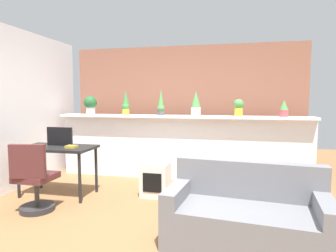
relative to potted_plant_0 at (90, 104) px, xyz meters
The scene contains 16 objects.
ground_plane 2.98m from the potted_plant_0, 48.71° to the right, with size 12.00×12.00×0.00m, color brown.
divider_wall 1.92m from the potted_plant_0, ahead, with size 4.54×0.16×1.13m, color white.
plant_shelf 1.76m from the potted_plant_0, ahead, with size 4.54×0.36×0.04m, color white.
brick_wall_behind 1.85m from the potted_plant_0, 19.36° to the left, with size 4.54×0.10×2.50m, color #935B47.
potted_plant_0 is the anchor object (origin of this frame).
potted_plant_1 0.72m from the potted_plant_0, ahead, with size 0.14×0.14×0.46m.
potted_plant_2 1.41m from the potted_plant_0, ahead, with size 0.13×0.13×0.47m.
potted_plant_3 2.03m from the potted_plant_0, ahead, with size 0.17×0.17×0.44m.
potted_plant_4 2.77m from the potted_plant_0, ahead, with size 0.17×0.17×0.29m.
potted_plant_5 3.50m from the potted_plant_0, ahead, with size 0.14×0.14×0.28m.
desk 1.44m from the potted_plant_0, 85.53° to the right, with size 1.10×0.60×0.75m.
tv_monitor 1.27m from the potted_plant_0, 85.64° to the right, with size 0.42×0.04×0.28m, color black.
office_chair 2.18m from the potted_plant_0, 84.10° to the right, with size 0.47×0.48×0.91m.
side_cube_shelf 2.13m from the potted_plant_0, 31.66° to the right, with size 0.40×0.41×0.50m.
book_on_desk 1.50m from the potted_plant_0, 74.17° to the right, with size 0.15×0.12×0.04m, color gold.
couch 3.73m from the potted_plant_0, 37.75° to the right, with size 1.63×0.92×0.80m.
Camera 1 is at (0.92, -3.10, 1.46)m, focal length 30.81 mm.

